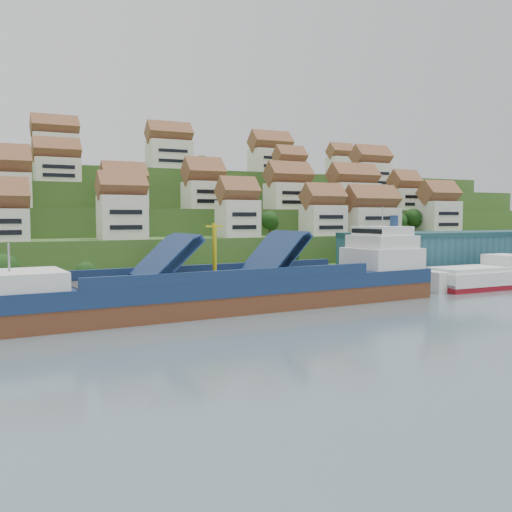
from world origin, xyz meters
TOP-DOWN VIEW (x-y plane):
  - ground at (0.00, 0.00)m, footprint 300.00×300.00m
  - quay at (20.00, 15.00)m, footprint 180.00×14.00m
  - hillside at (0.00, 103.55)m, footprint 260.00×128.00m
  - hillside_village at (2.18, 60.53)m, footprint 155.45×62.16m
  - hillside_trees at (-4.51, 41.86)m, footprint 141.92×62.74m
  - warehouse at (52.00, 17.00)m, footprint 60.00×15.00m
  - flagpole at (18.11, 10.00)m, footprint 1.28×0.16m
  - cargo_ship at (-13.85, -0.82)m, footprint 80.96×16.91m
  - second_ship at (46.24, 0.84)m, footprint 27.57×10.22m

SIDE VIEW (x-z plane):
  - ground at x=0.00m, z-range 0.00..0.00m
  - quay at x=20.00m, z-range 0.00..2.20m
  - second_ship at x=46.24m, z-range -1.58..6.41m
  - cargo_ship at x=-13.85m, z-range -5.55..12.31m
  - flagpole at x=18.11m, z-range 2.88..10.88m
  - warehouse at x=52.00m, z-range 2.20..12.20m
  - hillside at x=0.00m, z-range -4.84..26.16m
  - hillside_trees at x=-4.51m, z-range -0.16..31.00m
  - hillside_village at x=2.18m, z-range 9.74..38.99m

